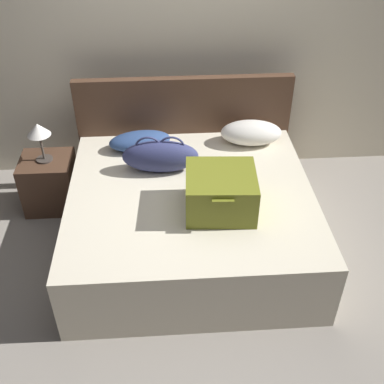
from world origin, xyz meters
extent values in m
plane|color=gray|center=(0.00, 0.00, 0.00)|extent=(12.00, 12.00, 0.00)
cube|color=beige|center=(0.00, 1.65, 1.30)|extent=(8.00, 0.10, 2.60)
cube|color=beige|center=(0.00, 0.40, 0.27)|extent=(1.84, 1.73, 0.54)
cube|color=#4C3323|center=(0.00, 1.30, 0.53)|extent=(1.88, 0.08, 1.06)
cube|color=olive|center=(0.20, 0.20, 0.67)|extent=(0.51, 0.48, 0.25)
cube|color=#28282D|center=(0.20, 0.20, 0.71)|extent=(0.45, 0.43, 0.18)
cube|color=#1E33A5|center=(0.11, 0.14, 0.81)|extent=(0.12, 0.08, 0.04)
cube|color=olive|center=(0.20, 0.20, 0.82)|extent=(0.51, 0.48, 0.04)
cube|color=olive|center=(0.18, -0.05, 0.80)|extent=(0.15, 0.03, 0.02)
ellipsoid|color=navy|center=(-0.22, 0.70, 0.68)|extent=(0.61, 0.24, 0.26)
torus|color=navy|center=(-0.31, 0.71, 0.75)|extent=(0.21, 0.03, 0.21)
torus|color=navy|center=(-0.13, 0.70, 0.75)|extent=(0.21, 0.03, 0.21)
ellipsoid|color=white|center=(0.56, 1.07, 0.65)|extent=(0.54, 0.31, 0.20)
ellipsoid|color=navy|center=(-0.39, 1.04, 0.62)|extent=(0.55, 0.32, 0.15)
cube|color=#4C3323|center=(-1.20, 1.01, 0.24)|extent=(0.44, 0.40, 0.48)
cylinder|color=#3F3833|center=(-1.20, 1.01, 0.49)|extent=(0.14, 0.14, 0.02)
cylinder|color=#4C443D|center=(-1.20, 1.01, 0.61)|extent=(0.02, 0.02, 0.23)
cone|color=white|center=(-1.20, 1.01, 0.78)|extent=(0.19, 0.19, 0.10)
camera|label=1|loc=(-0.18, -2.42, 2.70)|focal=44.44mm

